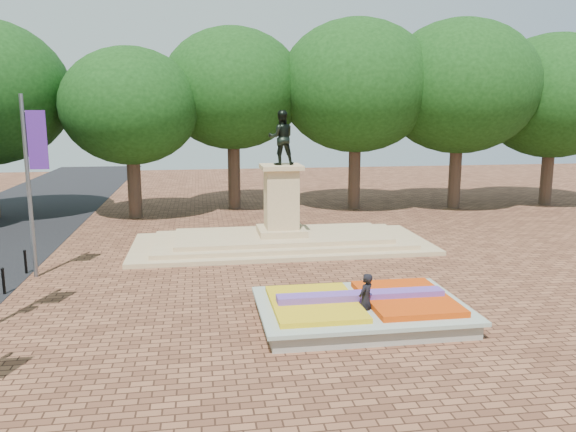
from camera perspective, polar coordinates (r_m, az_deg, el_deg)
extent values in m
plane|color=brown|center=(19.34, 2.80, -8.61)|extent=(90.00, 90.00, 0.00)
cube|color=gray|center=(17.68, 7.38, -9.81)|extent=(6.00, 4.00, 0.45)
cube|color=#A3AD9D|center=(17.58, 7.40, -8.97)|extent=(6.30, 4.30, 0.12)
cube|color=#CE3E0B|center=(17.99, 11.89, -8.21)|extent=(2.60, 3.40, 0.22)
cube|color=yellow|center=(17.21, 2.71, -8.91)|extent=(2.60, 3.40, 0.18)
cube|color=#5C3799|center=(17.51, 7.42, -8.29)|extent=(5.20, 0.55, 0.38)
cube|color=tan|center=(26.89, -0.68, -2.86)|extent=(14.00, 6.00, 0.20)
cube|color=tan|center=(26.84, -0.68, -2.45)|extent=(12.00, 5.00, 0.20)
cube|color=tan|center=(26.80, -0.68, -2.03)|extent=(10.00, 4.00, 0.20)
cube|color=tan|center=(26.74, -0.68, -1.51)|extent=(2.20, 2.20, 0.30)
cube|color=tan|center=(26.46, -0.69, 1.77)|extent=(1.50, 1.50, 2.80)
cube|color=tan|center=(26.27, -0.70, 5.01)|extent=(1.90, 1.90, 0.20)
imported|color=black|center=(26.17, -0.70, 7.96)|extent=(1.22, 0.95, 2.50)
cylinder|color=#3D2E21|center=(36.38, -15.63, 3.33)|extent=(0.80, 0.80, 4.00)
ellipsoid|color=black|center=(36.12, -16.01, 10.73)|extent=(8.80, 8.80, 7.48)
cylinder|color=#3D2E21|center=(36.24, -4.56, 3.66)|extent=(0.80, 0.80, 4.00)
ellipsoid|color=black|center=(35.98, -4.67, 11.10)|extent=(8.80, 8.80, 7.48)
cylinder|color=#3D2E21|center=(37.44, 6.21, 3.85)|extent=(0.80, 0.80, 4.00)
ellipsoid|color=black|center=(37.18, 6.36, 11.05)|extent=(8.80, 8.80, 7.48)
cylinder|color=#3D2E21|center=(39.84, 16.00, 3.91)|extent=(0.80, 0.80, 4.00)
ellipsoid|color=black|center=(39.60, 16.35, 10.67)|extent=(8.80, 8.80, 7.48)
cylinder|color=#3D2E21|center=(43.26, 24.46, 3.87)|extent=(0.80, 0.80, 4.00)
ellipsoid|color=black|center=(43.04, 24.94, 10.08)|extent=(8.80, 8.80, 7.48)
cylinder|color=slate|center=(23.45, -24.85, 2.61)|extent=(0.16, 0.16, 7.00)
cube|color=#4F2086|center=(23.18, -24.12, 7.06)|extent=(0.70, 0.04, 2.20)
cylinder|color=black|center=(22.22, -26.93, -6.01)|extent=(0.10, 0.10, 0.90)
sphere|color=black|center=(22.10, -27.03, -4.84)|extent=(0.12, 0.12, 0.12)
cylinder|color=black|center=(24.62, -25.11, -4.32)|extent=(0.10, 0.10, 0.90)
sphere|color=black|center=(24.51, -25.19, -3.26)|extent=(0.12, 0.12, 0.12)
imported|color=black|center=(17.04, 7.88, -8.48)|extent=(0.71, 0.69, 1.64)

